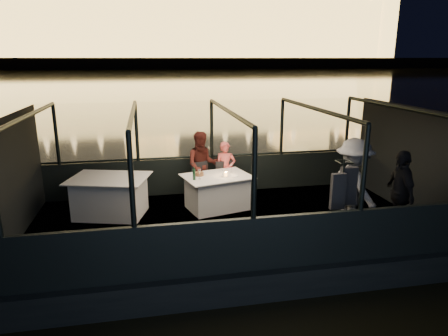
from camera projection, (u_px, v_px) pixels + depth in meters
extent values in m
plane|color=black|center=(153.00, 77.00, 84.16)|extent=(500.00, 500.00, 0.00)
cube|color=black|center=(228.00, 244.00, 8.42)|extent=(8.60, 4.40, 1.00)
cube|color=black|center=(228.00, 223.00, 8.30)|extent=(8.00, 4.00, 0.04)
cube|color=black|center=(212.00, 174.00, 10.06)|extent=(8.00, 0.08, 0.90)
cube|color=black|center=(253.00, 244.00, 6.28)|extent=(8.00, 0.08, 0.90)
cube|color=#423D33|center=(148.00, 64.00, 206.97)|extent=(400.00, 140.00, 6.00)
cube|color=white|center=(217.00, 192.00, 8.93)|extent=(1.67, 1.38, 0.77)
cube|color=white|center=(110.00, 198.00, 8.54)|extent=(1.86, 1.55, 0.85)
cube|color=black|center=(201.00, 183.00, 9.38)|extent=(0.55, 0.55, 0.90)
cube|color=black|center=(225.00, 182.00, 9.45)|extent=(0.49, 0.49, 0.90)
imported|color=#DD5650|center=(225.00, 167.00, 9.60)|extent=(0.54, 0.40, 1.36)
imported|color=#3F1511|center=(202.00, 168.00, 9.54)|extent=(0.80, 0.64, 1.62)
imported|color=white|center=(352.00, 192.00, 7.52)|extent=(0.90, 1.32, 1.88)
imported|color=black|center=(400.00, 191.00, 7.54)|extent=(0.55, 1.02, 1.65)
cylinder|color=#12321C|center=(194.00, 173.00, 8.51)|extent=(0.07, 0.07, 0.28)
cylinder|color=brown|center=(199.00, 174.00, 8.84)|extent=(0.25, 0.25, 0.08)
cylinder|color=gold|center=(226.00, 174.00, 8.82)|extent=(0.07, 0.07, 0.09)
cylinder|color=white|center=(232.00, 176.00, 8.81)|extent=(0.25, 0.25, 0.01)
cylinder|color=silver|center=(203.00, 174.00, 8.98)|extent=(0.27, 0.27, 0.01)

